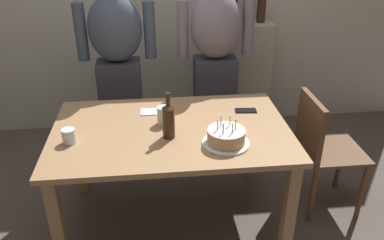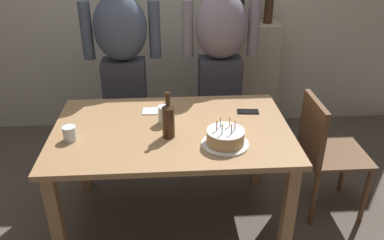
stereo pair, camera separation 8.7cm
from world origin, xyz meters
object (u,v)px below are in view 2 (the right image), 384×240
at_px(birthday_cake, 225,138).
at_px(dining_chair, 324,147).
at_px(water_glass_near, 165,115).
at_px(napkin_stack, 153,111).
at_px(cell_phone, 248,112).
at_px(person_man_bearded, 123,66).
at_px(person_woman_cardigan, 220,64).
at_px(wine_bottle, 168,119).
at_px(water_glass_far, 70,134).

xyz_separation_m(birthday_cake, dining_chair, (0.74, 0.29, -0.27)).
bearing_deg(water_glass_near, napkin_stack, 115.90).
bearing_deg(cell_phone, birthday_cake, -112.38).
relative_size(person_man_bearded, dining_chair, 1.90).
bearing_deg(birthday_cake, person_woman_cardigan, 84.38).
relative_size(wine_bottle, person_man_bearded, 0.18).
distance_m(person_woman_cardigan, dining_chair, 1.05).
height_order(person_woman_cardigan, dining_chair, person_woman_cardigan).
relative_size(water_glass_near, napkin_stack, 0.87).
height_order(napkin_stack, dining_chair, dining_chair).
relative_size(napkin_stack, person_man_bearded, 0.08).
xyz_separation_m(person_man_bearded, person_woman_cardigan, (0.78, 0.00, 0.00)).
bearing_deg(cell_phone, person_man_bearded, 150.35).
xyz_separation_m(wine_bottle, napkin_stack, (-0.11, 0.35, -0.11)).
bearing_deg(water_glass_far, person_woman_cardigan, 42.16).
xyz_separation_m(birthday_cake, person_man_bearded, (-0.67, 1.04, 0.09)).
bearing_deg(napkin_stack, water_glass_near, -64.10).
height_order(water_glass_far, person_woman_cardigan, person_woman_cardigan).
relative_size(person_woman_cardigan, dining_chair, 1.90).
bearing_deg(wine_bottle, napkin_stack, 106.96).
xyz_separation_m(water_glass_far, person_woman_cardigan, (1.02, 0.92, 0.09)).
relative_size(water_glass_far, wine_bottle, 0.31).
distance_m(water_glass_near, water_glass_far, 0.60).
distance_m(birthday_cake, person_man_bearded, 1.24).
bearing_deg(person_woman_cardigan, person_man_bearded, 0.00).
xyz_separation_m(napkin_stack, dining_chair, (1.17, -0.18, -0.23)).
xyz_separation_m(water_glass_far, wine_bottle, (0.59, 0.00, 0.07)).
bearing_deg(napkin_stack, person_woman_cardigan, 46.60).
bearing_deg(dining_chair, wine_bottle, 98.97).
xyz_separation_m(water_glass_near, dining_chair, (1.09, -0.01, -0.28)).
distance_m(water_glass_near, napkin_stack, 0.20).
bearing_deg(water_glass_far, dining_chair, 5.97).
relative_size(birthday_cake, cell_phone, 1.95).
relative_size(water_glass_near, dining_chair, 0.14).
height_order(birthday_cake, water_glass_near, birthday_cake).
xyz_separation_m(wine_bottle, person_man_bearded, (-0.35, 0.92, 0.02)).
relative_size(cell_phone, person_man_bearded, 0.09).
relative_size(birthday_cake, wine_bottle, 0.96).
bearing_deg(person_man_bearded, napkin_stack, 112.85).
bearing_deg(dining_chair, person_woman_cardigan, 40.19).
bearing_deg(dining_chair, water_glass_near, 89.42).
distance_m(water_glass_far, cell_phone, 1.18).
height_order(water_glass_near, cell_phone, water_glass_near).
distance_m(napkin_stack, dining_chair, 1.21).
height_order(birthday_cake, person_man_bearded, person_man_bearded).
height_order(wine_bottle, person_man_bearded, person_man_bearded).
bearing_deg(water_glass_far, birthday_cake, -7.11).
distance_m(birthday_cake, water_glass_near, 0.46).
bearing_deg(napkin_stack, birthday_cake, -47.18).
distance_m(wine_bottle, napkin_stack, 0.38).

